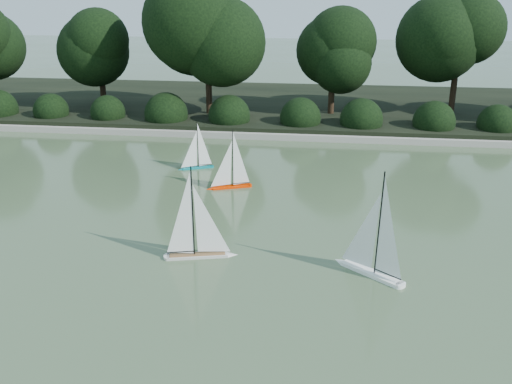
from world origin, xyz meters
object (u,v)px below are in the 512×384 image
(sailboat_white_a, at_px, (367,256))
(sailboat_teal, at_px, (194,161))
(sailboat_orange, at_px, (228,178))
(sailboat_white_b, at_px, (203,242))

(sailboat_white_a, distance_m, sailboat_teal, 6.37)
(sailboat_orange, distance_m, sailboat_teal, 1.68)
(sailboat_orange, relative_size, sailboat_teal, 1.15)
(sailboat_white_a, bearing_deg, sailboat_teal, 128.90)
(sailboat_white_a, distance_m, sailboat_orange, 4.69)
(sailboat_orange, bearing_deg, sailboat_white_a, -51.38)
(sailboat_white_b, height_order, sailboat_orange, sailboat_white_b)
(sailboat_white_a, height_order, sailboat_white_b, sailboat_white_a)
(sailboat_orange, bearing_deg, sailboat_teal, 129.67)
(sailboat_orange, bearing_deg, sailboat_white_b, -87.10)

